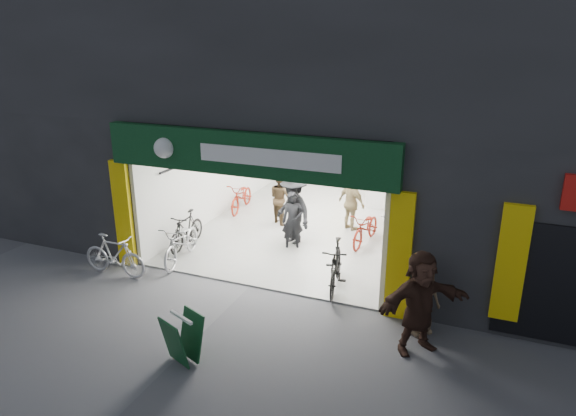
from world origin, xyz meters
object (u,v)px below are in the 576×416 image
Objects in this scene: parked_bike at (114,255)px; sandwich_board at (183,338)px; bike_left_front at (182,242)px; bike_right_front at (336,266)px; pedestrian_near at (421,296)px.

sandwich_board is at bearing -124.50° from parked_bike.
bike_left_front is 2.23× the size of sandwich_board.
parked_bike is 4.02m from sandwich_board.
bike_right_front is 3.88m from sandwich_board.
pedestrian_near is 1.73× the size of sandwich_board.
bike_left_front reaches higher than parked_bike.
bike_right_front reaches higher than bike_left_front.
pedestrian_near reaches higher than parked_bike.
pedestrian_near reaches higher than sandwich_board.
parked_bike is (-1.02, -1.24, -0.00)m from bike_left_front.
pedestrian_near is 4.38m from sandwich_board.
bike_left_front is 1.15× the size of parked_bike.
bike_right_front is (3.93, 0.02, 0.04)m from bike_left_front.
sandwich_board is (-3.59, -2.49, -0.27)m from pedestrian_near.
parked_bike is at bearing 138.69° from pedestrian_near.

